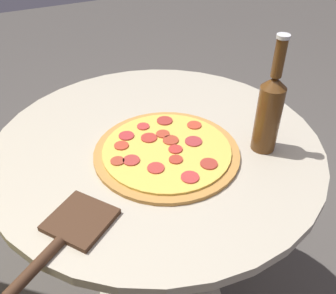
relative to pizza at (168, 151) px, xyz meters
name	(u,v)px	position (x,y,z in m)	size (l,w,h in m)	color
table	(158,199)	(0.06, 0.00, -0.22)	(0.86, 0.86, 0.78)	#B2A893
pizza	(168,151)	(0.00, 0.00, 0.00)	(0.36, 0.36, 0.02)	#B77F3D
beer_bottle	(269,110)	(-0.08, -0.23, 0.10)	(0.06, 0.06, 0.30)	#563314
pizza_paddle	(69,232)	(-0.15, 0.29, 0.00)	(0.21, 0.25, 0.02)	#422819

